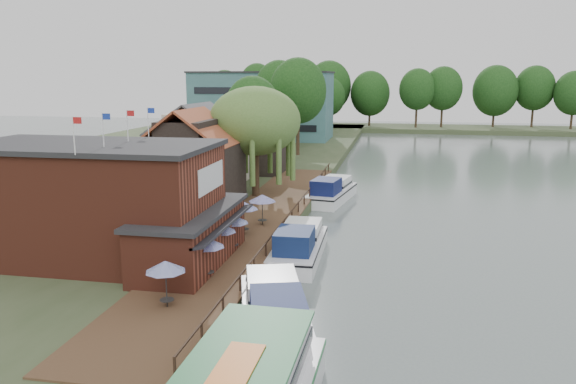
# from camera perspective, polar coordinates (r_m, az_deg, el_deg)

# --- Properties ---
(ground) EXTENTS (260.00, 260.00, 0.00)m
(ground) POSITION_cam_1_polar(r_m,az_deg,el_deg) (34.39, 6.12, -9.25)
(ground) COLOR #576563
(ground) RESTS_ON ground
(land_bank) EXTENTS (50.00, 140.00, 1.00)m
(land_bank) POSITION_cam_1_polar(r_m,az_deg,el_deg) (75.43, -14.76, 2.27)
(land_bank) COLOR #384728
(land_bank) RESTS_ON ground
(quay_deck) EXTENTS (6.00, 50.00, 0.10)m
(quay_deck) POSITION_cam_1_polar(r_m,az_deg,el_deg) (44.76, -3.00, -2.85)
(quay_deck) COLOR #47301E
(quay_deck) RESTS_ON land_bank
(quay_rail) EXTENTS (0.20, 49.00, 1.00)m
(quay_rail) POSITION_cam_1_polar(r_m,az_deg,el_deg) (44.57, 0.52, -2.30)
(quay_rail) COLOR black
(quay_rail) RESTS_ON land_bank
(pub) EXTENTS (20.00, 11.00, 7.30)m
(pub) POSITION_cam_1_polar(r_m,az_deg,el_deg) (35.97, -16.67, -1.02)
(pub) COLOR maroon
(pub) RESTS_ON land_bank
(hotel_block) EXTENTS (25.40, 12.40, 12.30)m
(hotel_block) POSITION_cam_1_polar(r_m,az_deg,el_deg) (105.08, -2.61, 8.81)
(hotel_block) COLOR #38666B
(hotel_block) RESTS_ON land_bank
(cottage_a) EXTENTS (8.60, 7.60, 8.50)m
(cottage_a) POSITION_cam_1_polar(r_m,az_deg,el_deg) (49.76, -9.80, 3.39)
(cottage_a) COLOR black
(cottage_a) RESTS_ON land_bank
(cottage_b) EXTENTS (9.60, 8.60, 8.50)m
(cottage_b) POSITION_cam_1_polar(r_m,az_deg,el_deg) (60.09, -9.14, 4.79)
(cottage_b) COLOR beige
(cottage_b) RESTS_ON land_bank
(cottage_c) EXTENTS (7.60, 7.60, 8.50)m
(cottage_c) POSITION_cam_1_polar(r_m,az_deg,el_deg) (67.48, -3.31, 5.65)
(cottage_c) COLOR black
(cottage_c) RESTS_ON land_bank
(willow) EXTENTS (8.60, 8.60, 10.43)m
(willow) POSITION_cam_1_polar(r_m,az_deg,el_deg) (53.03, -3.36, 5.08)
(willow) COLOR #476B2D
(willow) RESTS_ON land_bank
(umbrella_0) EXTENTS (2.01, 2.01, 2.38)m
(umbrella_0) POSITION_cam_1_polar(r_m,az_deg,el_deg) (28.39, -12.27, -9.11)
(umbrella_0) COLOR navy
(umbrella_0) RESTS_ON quay_deck
(umbrella_1) EXTENTS (1.98, 1.98, 2.38)m
(umbrella_1) POSITION_cam_1_polar(r_m,az_deg,el_deg) (31.85, -8.18, -6.66)
(umbrella_1) COLOR #1B2199
(umbrella_1) RESTS_ON quay_deck
(umbrella_2) EXTENTS (1.98, 1.98, 2.38)m
(umbrella_2) POSITION_cam_1_polar(r_m,az_deg,el_deg) (34.74, -6.88, -5.07)
(umbrella_2) COLOR navy
(umbrella_2) RESTS_ON quay_deck
(umbrella_3) EXTENTS (2.07, 2.07, 2.38)m
(umbrella_3) POSITION_cam_1_polar(r_m,az_deg,el_deg) (36.73, -5.60, -4.12)
(umbrella_3) COLOR navy
(umbrella_3) RESTS_ON quay_deck
(umbrella_4) EXTENTS (2.08, 2.08, 2.38)m
(umbrella_4) POSITION_cam_1_polar(r_m,az_deg,el_deg) (40.42, -4.49, -2.64)
(umbrella_4) COLOR navy
(umbrella_4) RESTS_ON quay_deck
(umbrella_5) EXTENTS (2.12, 2.12, 2.38)m
(umbrella_5) POSITION_cam_1_polar(r_m,az_deg,el_deg) (42.83, -2.62, -1.80)
(umbrella_5) COLOR navy
(umbrella_5) RESTS_ON quay_deck
(cruiser_0) EXTENTS (6.39, 11.35, 2.65)m
(cruiser_0) POSITION_cam_1_polar(r_m,az_deg,el_deg) (27.78, -1.37, -11.44)
(cruiser_0) COLOR white
(cruiser_0) RESTS_ON ground
(cruiser_1) EXTENTS (3.62, 10.53, 2.56)m
(cruiser_1) POSITION_cam_1_polar(r_m,az_deg,el_deg) (38.33, 1.11, -4.96)
(cruiser_1) COLOR white
(cruiser_1) RESTS_ON ground
(cruiser_2) EXTENTS (5.04, 10.96, 2.59)m
(cruiser_2) POSITION_cam_1_polar(r_m,az_deg,el_deg) (56.23, 4.45, 0.36)
(cruiser_2) COLOR white
(cruiser_2) RESTS_ON ground
(swan) EXTENTS (0.44, 0.44, 0.44)m
(swan) POSITION_cam_1_polar(r_m,az_deg,el_deg) (26.43, -2.11, -15.36)
(swan) COLOR white
(swan) RESTS_ON ground
(bank_tree_0) EXTENTS (7.22, 7.22, 11.43)m
(bank_tree_0) POSITION_cam_1_polar(r_m,az_deg,el_deg) (74.86, -3.60, 7.36)
(bank_tree_0) COLOR #143811
(bank_tree_0) RESTS_ON land_bank
(bank_tree_1) EXTENTS (8.23, 8.23, 14.02)m
(bank_tree_1) POSITION_cam_1_polar(r_m,az_deg,el_deg) (82.02, 1.02, 8.65)
(bank_tree_1) COLOR #143811
(bank_tree_1) RESTS_ON land_bank
(bank_tree_2) EXTENTS (7.91, 7.91, 14.02)m
(bank_tree_2) POSITION_cam_1_polar(r_m,az_deg,el_deg) (93.94, -0.90, 9.02)
(bank_tree_2) COLOR #143811
(bank_tree_2) RESTS_ON land_bank
(bank_tree_3) EXTENTS (8.31, 8.31, 12.61)m
(bank_tree_3) POSITION_cam_1_polar(r_m,az_deg,el_deg) (109.99, 2.47, 9.01)
(bank_tree_3) COLOR #143811
(bank_tree_3) RESTS_ON land_bank
(bank_tree_4) EXTENTS (7.47, 7.47, 11.16)m
(bank_tree_4) POSITION_cam_1_polar(r_m,az_deg,el_deg) (118.20, 1.92, 8.84)
(bank_tree_4) COLOR #143811
(bank_tree_4) RESTS_ON land_bank
(bank_tree_5) EXTENTS (7.53, 7.53, 11.30)m
(bank_tree_5) POSITION_cam_1_polar(r_m,az_deg,el_deg) (127.95, 4.12, 9.06)
(bank_tree_5) COLOR #143811
(bank_tree_5) RESTS_ON land_bank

